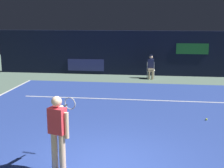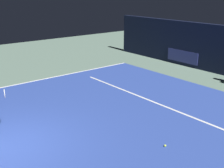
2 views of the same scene
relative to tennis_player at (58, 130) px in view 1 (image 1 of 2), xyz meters
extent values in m
plane|color=slate|center=(0.87, 4.54, -0.99)|extent=(33.10, 33.10, 0.00)
cube|color=#2D479E|center=(0.87, 4.54, -0.98)|extent=(11.05, 10.40, 0.01)
cube|color=white|center=(0.87, 6.36, -0.97)|extent=(8.62, 0.10, 0.01)
cube|color=black|center=(0.87, 12.24, 0.31)|extent=(16.53, 0.30, 2.60)
cube|color=navy|center=(-2.02, 12.08, -0.44)|extent=(2.20, 0.04, 0.70)
cube|color=#1E6B2D|center=(4.17, 12.08, 0.61)|extent=(1.80, 0.04, 0.60)
cylinder|color=beige|center=(0.09, -0.06, -0.53)|extent=(0.14, 0.14, 0.92)
cylinder|color=beige|center=(-0.10, 0.00, -0.53)|extent=(0.14, 0.14, 0.92)
cube|color=#D8333F|center=(-0.01, -0.03, 0.21)|extent=(0.41, 0.32, 0.56)
sphere|color=beige|center=(-0.01, -0.03, 0.63)|extent=(0.22, 0.22, 0.22)
cylinder|color=beige|center=(-0.13, 0.24, 0.36)|extent=(0.24, 0.50, 0.09)
cylinder|color=beige|center=(0.21, -0.08, 0.13)|extent=(0.09, 0.09, 0.56)
cylinder|color=black|center=(-0.03, 0.53, 0.36)|extent=(0.12, 0.30, 0.03)
torus|color=#B2B2B7|center=(0.05, 0.79, 0.36)|extent=(0.30, 0.12, 0.30)
cube|color=white|center=(1.86, 11.15, -0.53)|extent=(0.46, 0.42, 0.04)
cube|color=white|center=(1.85, 11.35, -0.30)|extent=(0.42, 0.05, 0.42)
cylinder|color=#B2B2B7|center=(1.69, 10.97, -0.76)|extent=(0.03, 0.03, 0.46)
cylinder|color=#B2B2B7|center=(2.06, 10.99, -0.76)|extent=(0.03, 0.03, 0.46)
cylinder|color=#B2B2B7|center=(1.67, 11.31, -0.76)|extent=(0.03, 0.03, 0.46)
cylinder|color=#B2B2B7|center=(2.04, 11.33, -0.76)|extent=(0.03, 0.03, 0.46)
cube|color=tan|center=(1.87, 11.07, -0.49)|extent=(0.34, 0.42, 0.14)
cylinder|color=tan|center=(1.79, 10.89, -0.76)|extent=(0.11, 0.11, 0.46)
cylinder|color=tan|center=(1.97, 10.90, -0.76)|extent=(0.11, 0.11, 0.46)
cube|color=#23284C|center=(1.86, 11.19, -0.16)|extent=(0.35, 0.24, 0.52)
sphere|color=#DBAD89|center=(1.86, 11.19, 0.22)|extent=(0.20, 0.20, 0.20)
cylinder|color=#141933|center=(1.86, 11.19, 0.31)|extent=(0.19, 0.19, 0.04)
sphere|color=#CCE033|center=(3.76, 4.04, -0.94)|extent=(0.07, 0.07, 0.07)
camera|label=1|loc=(1.95, -6.06, 2.32)|focal=49.90mm
camera|label=2|loc=(8.67, -1.88, 3.43)|focal=46.77mm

